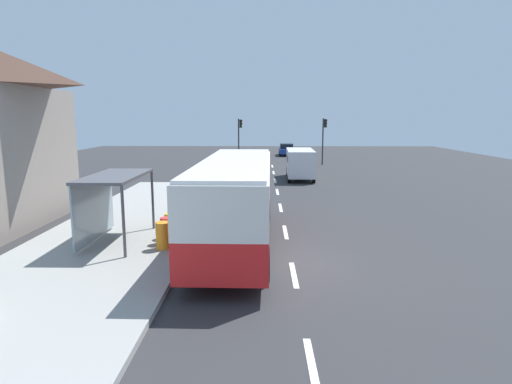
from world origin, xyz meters
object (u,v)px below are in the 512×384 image
(recycling_bin_orange, at_px, (163,235))
(bus_shelter, at_px, (107,191))
(bus, at_px, (236,196))
(recycling_bin_red, at_px, (168,230))
(recycling_bin_yellow, at_px, (172,226))
(traffic_light_far_side, at_px, (240,134))
(recycling_bin_green, at_px, (175,221))
(white_van, at_px, (300,162))
(traffic_light_near_side, at_px, (324,134))
(sedan_near, at_px, (286,149))

(recycling_bin_orange, xyz_separation_m, bus_shelter, (-2.21, 0.91, 1.44))
(bus, relative_size, recycling_bin_orange, 11.63)
(recycling_bin_red, relative_size, recycling_bin_yellow, 1.00)
(recycling_bin_red, bearing_deg, traffic_light_far_side, 87.87)
(bus, height_order, recycling_bin_red, bus)
(traffic_light_far_side, bearing_deg, recycling_bin_red, -92.13)
(bus, height_order, recycling_bin_orange, bus)
(recycling_bin_green, height_order, bus_shelter, bus_shelter)
(white_van, xyz_separation_m, traffic_light_near_side, (3.30, 10.75, 1.79))
(sedan_near, relative_size, traffic_light_far_side, 0.95)
(recycling_bin_red, relative_size, bus_shelter, 0.24)
(bus, bearing_deg, traffic_light_far_side, 92.71)
(white_van, relative_size, recycling_bin_red, 5.53)
(recycling_bin_green, height_order, traffic_light_far_side, traffic_light_far_side)
(recycling_bin_red, xyz_separation_m, recycling_bin_green, (0.00, 1.40, 0.00))
(sedan_near, height_order, recycling_bin_red, sedan_near)
(sedan_near, relative_size, recycling_bin_green, 4.66)
(bus, height_order, recycling_bin_green, bus)
(bus, distance_m, traffic_light_far_side, 29.34)
(recycling_bin_red, height_order, traffic_light_far_side, traffic_light_far_side)
(white_van, bearing_deg, bus_shelter, -115.58)
(recycling_bin_orange, bearing_deg, sedan_near, 80.87)
(sedan_near, bearing_deg, recycling_bin_red, -99.28)
(traffic_light_far_side, bearing_deg, bus, -87.29)
(bus, relative_size, traffic_light_far_side, 2.38)
(bus, height_order, bus_shelter, bus)
(recycling_bin_red, distance_m, bus_shelter, 2.65)
(sedan_near, distance_m, recycling_bin_yellow, 39.59)
(sedan_near, height_order, traffic_light_far_side, traffic_light_far_side)
(recycling_bin_green, xyz_separation_m, traffic_light_near_side, (9.70, 27.55, 2.48))
(white_van, relative_size, traffic_light_near_side, 1.12)
(recycling_bin_orange, relative_size, traffic_light_near_side, 0.20)
(white_van, relative_size, sedan_near, 1.19)
(recycling_bin_green, relative_size, traffic_light_far_side, 0.20)
(recycling_bin_red, height_order, bus_shelter, bus_shelter)
(bus, distance_m, sedan_near, 39.50)
(recycling_bin_yellow, bearing_deg, bus, -5.33)
(traffic_light_near_side, relative_size, bus_shelter, 1.17)
(sedan_near, height_order, recycling_bin_yellow, sedan_near)
(white_van, height_order, bus_shelter, bus_shelter)
(white_van, bearing_deg, recycling_bin_yellow, -110.09)
(bus, bearing_deg, recycling_bin_green, 159.47)
(recycling_bin_yellow, bearing_deg, recycling_bin_green, 90.00)
(recycling_bin_yellow, xyz_separation_m, traffic_light_near_side, (9.70, 28.25, 2.48))
(bus, bearing_deg, white_van, 77.56)
(traffic_light_far_side, bearing_deg, recycling_bin_orange, -92.08)
(recycling_bin_red, height_order, recycling_bin_yellow, same)
(sedan_near, relative_size, recycling_bin_orange, 4.66)
(traffic_light_far_side, bearing_deg, bus_shelter, -96.41)
(traffic_light_far_side, bearing_deg, sedan_near, 61.67)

